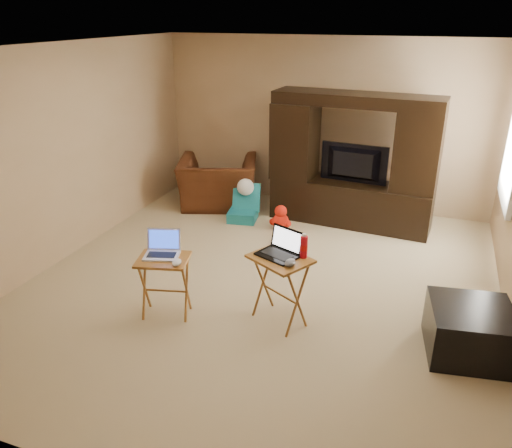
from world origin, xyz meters
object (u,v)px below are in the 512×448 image
at_px(plush_toy, 281,217).
at_px(laptop_right, 277,244).
at_px(entertainment_center, 353,161).
at_px(recliner, 218,183).
at_px(laptop_left, 161,245).
at_px(ottoman, 469,331).
at_px(tray_table_left, 165,287).
at_px(mouse_left, 177,262).
at_px(mouse_right, 290,263).
at_px(water_bottle, 304,247).
at_px(push_toy, 407,219).
at_px(television, 352,165).
at_px(child_rocker, 243,203).
at_px(tray_table_right, 280,290).

bearing_deg(plush_toy, laptop_right, -73.50).
bearing_deg(entertainment_center, recliner, -175.34).
bearing_deg(laptop_left, ottoman, -9.65).
distance_m(tray_table_left, mouse_left, 0.40).
height_order(mouse_right, water_bottle, water_bottle).
bearing_deg(tray_table_left, push_toy, 40.28).
bearing_deg(tray_table_left, water_bottle, 1.17).
relative_size(ottoman, mouse_right, 4.93).
distance_m(television, mouse_right, 2.78).
height_order(tray_table_left, laptop_right, laptop_right).
distance_m(ottoman, laptop_right, 1.86).
xyz_separation_m(child_rocker, ottoman, (3.00, -2.15, -0.04)).
bearing_deg(ottoman, television, 121.12).
bearing_deg(television, laptop_right, 90.08).
distance_m(television, tray_table_left, 3.25).
relative_size(television, tray_table_right, 1.33).
relative_size(tray_table_left, water_bottle, 2.94).
bearing_deg(tray_table_right, mouse_right, -14.01).
distance_m(entertainment_center, plush_toy, 1.26).
height_order(recliner, child_rocker, recliner).
xyz_separation_m(recliner, tray_table_right, (1.85, -2.67, -0.03)).
height_order(entertainment_center, water_bottle, entertainment_center).
relative_size(recliner, mouse_left, 9.01).
bearing_deg(water_bottle, tray_table_left, -164.31).
bearing_deg(laptop_left, child_rocker, 76.80).
bearing_deg(mouse_left, ottoman, 10.00).
relative_size(television, laptop_left, 2.82).
relative_size(child_rocker, tray_table_right, 0.76).
bearing_deg(plush_toy, mouse_right, -70.54).
xyz_separation_m(plush_toy, push_toy, (1.64, 0.51, 0.02)).
bearing_deg(recliner, push_toy, 160.46).
bearing_deg(mouse_left, recliner, 107.44).
height_order(child_rocker, water_bottle, water_bottle).
distance_m(mouse_left, mouse_right, 1.06).
relative_size(television, mouse_left, 7.25).
distance_m(television, recliner, 2.09).
relative_size(television, tray_table_left, 1.47).
bearing_deg(laptop_left, push_toy, 37.22).
bearing_deg(entertainment_center, mouse_left, -105.62).
relative_size(recliner, tray_table_right, 1.65).
xyz_separation_m(entertainment_center, mouse_left, (-1.08, -3.06, -0.26)).
distance_m(push_toy, mouse_right, 2.94).
height_order(laptop_right, water_bottle, laptop_right).
relative_size(push_toy, mouse_right, 3.75).
relative_size(tray_table_right, mouse_left, 5.44).
xyz_separation_m(laptop_right, mouse_left, (-0.86, -0.37, -0.16)).
bearing_deg(entertainment_center, tray_table_right, -89.97).
height_order(mouse_left, water_bottle, water_bottle).
distance_m(child_rocker, ottoman, 3.69).
bearing_deg(mouse_left, push_toy, 57.97).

